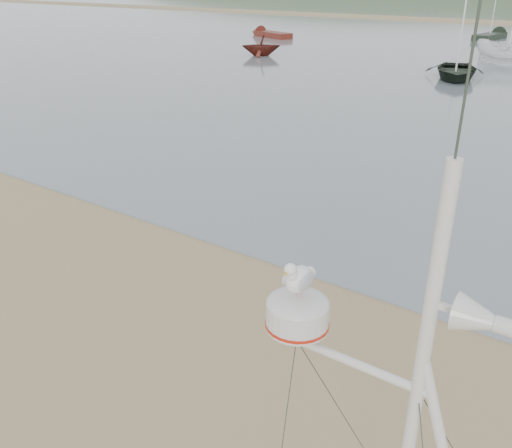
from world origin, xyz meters
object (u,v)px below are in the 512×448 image
Objects in this scene: sailboat_dark_mid at (496,35)px; dinghy_red_far at (265,33)px; boat_white at (512,30)px; boat_red at (261,36)px; boat_dark at (461,36)px.

sailboat_dark_mid is 1.07× the size of dinghy_red_far.
boat_white is 23.59m from dinghy_red_far.
boat_red is at bearing 117.50° from boat_white.
boat_white is (15.49, 5.80, 0.76)m from boat_red.
boat_dark is 1.69× the size of boat_red.
sailboat_dark_mid is 21.39m from dinghy_red_far.
boat_dark is 7.56m from boat_white.
boat_dark reaches higher than boat_red.
boat_red is (-14.41, 1.68, -0.93)m from boat_dark.
dinghy_red_far is at bearing 130.98° from boat_dark.
boat_white is (1.08, 7.48, -0.17)m from boat_dark.
sailboat_dark_mid reaches higher than boat_red.
sailboat_dark_mid is (10.98, 22.25, -1.08)m from boat_red.
boat_dark is at bearing 46.30° from boat_red.
boat_red is at bearing -56.79° from dinghy_red_far.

